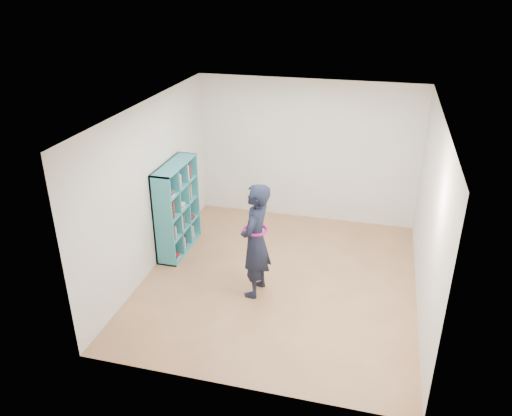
# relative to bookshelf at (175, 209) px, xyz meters

# --- Properties ---
(floor) EXTENTS (4.50, 4.50, 0.00)m
(floor) POSITION_rel_bookshelf_xyz_m (1.85, -0.49, -0.74)
(floor) COLOR #926842
(floor) RESTS_ON ground
(ceiling) EXTENTS (4.50, 4.50, 0.00)m
(ceiling) POSITION_rel_bookshelf_xyz_m (1.85, -0.49, 1.86)
(ceiling) COLOR white
(ceiling) RESTS_ON wall_back
(wall_left) EXTENTS (0.02, 4.50, 2.60)m
(wall_left) POSITION_rel_bookshelf_xyz_m (-0.15, -0.49, 0.56)
(wall_left) COLOR silver
(wall_left) RESTS_ON floor
(wall_right) EXTENTS (0.02, 4.50, 2.60)m
(wall_right) POSITION_rel_bookshelf_xyz_m (3.85, -0.49, 0.56)
(wall_right) COLOR silver
(wall_right) RESTS_ON floor
(wall_back) EXTENTS (4.00, 0.02, 2.60)m
(wall_back) POSITION_rel_bookshelf_xyz_m (1.85, 1.76, 0.56)
(wall_back) COLOR silver
(wall_back) RESTS_ON floor
(wall_front) EXTENTS (4.00, 0.02, 2.60)m
(wall_front) POSITION_rel_bookshelf_xyz_m (1.85, -2.74, 0.56)
(wall_front) COLOR silver
(wall_front) RESTS_ON floor
(bookshelf) EXTENTS (0.33, 1.14, 1.52)m
(bookshelf) POSITION_rel_bookshelf_xyz_m (0.00, 0.00, 0.00)
(bookshelf) COLOR teal
(bookshelf) RESTS_ON floor
(person) EXTENTS (0.47, 0.66, 1.69)m
(person) POSITION_rel_bookshelf_xyz_m (1.58, -0.89, 0.11)
(person) COLOR black
(person) RESTS_ON floor
(smartphone) EXTENTS (0.03, 0.10, 0.14)m
(smartphone) POSITION_rel_bookshelf_xyz_m (1.45, -0.81, 0.22)
(smartphone) COLOR silver
(smartphone) RESTS_ON person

